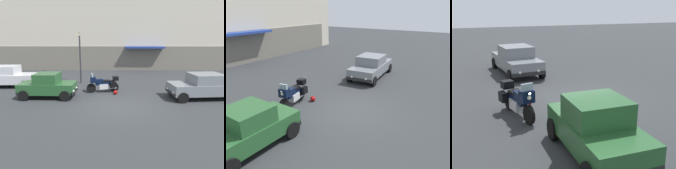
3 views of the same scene
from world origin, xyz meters
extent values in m
plane|color=#2D3033|center=(0.00, 0.00, 0.00)|extent=(80.00, 80.00, 0.00)
cube|color=beige|center=(0.00, 13.86, 5.62)|extent=(31.11, 2.40, 11.23)
cube|color=#6D675C|center=(0.00, 12.64, 1.40)|extent=(28.00, 0.12, 2.80)
cube|color=navy|center=(3.14, 12.21, 2.70)|extent=(4.40, 1.10, 0.20)
cylinder|color=black|center=(-1.85, 2.73, 0.32)|extent=(0.66, 0.28, 0.64)
cylinder|color=black|center=(-0.27, 3.09, 0.32)|extent=(0.66, 0.28, 0.64)
cylinder|color=#B7B7BC|center=(-1.83, 2.74, 0.75)|extent=(0.33, 0.14, 0.68)
cube|color=#B7B7BC|center=(-1.02, 2.92, 0.42)|extent=(0.67, 0.52, 0.36)
cube|color=black|center=(-1.02, 2.92, 0.66)|extent=(1.13, 0.52, 0.28)
cube|color=black|center=(-1.31, 2.86, 0.84)|extent=(0.58, 0.45, 0.24)
cube|color=black|center=(-0.82, 2.97, 0.80)|extent=(0.61, 0.42, 0.12)
cube|color=black|center=(-1.73, 2.76, 0.92)|extent=(0.45, 0.51, 0.40)
cube|color=#8C9EAD|center=(-1.77, 2.75, 1.22)|extent=(0.17, 0.41, 0.28)
sphere|color=#EAEACC|center=(-1.91, 2.72, 0.92)|extent=(0.14, 0.14, 0.14)
cylinder|color=black|center=(-1.65, 2.78, 1.02)|extent=(0.18, 0.61, 0.04)
cylinder|color=#B7B7BC|center=(-0.39, 2.86, 0.30)|extent=(0.56, 0.21, 0.09)
cube|color=black|center=(-0.32, 2.79, 0.58)|extent=(0.43, 0.28, 0.36)
cube|color=black|center=(-0.45, 3.34, 0.58)|extent=(0.43, 0.28, 0.36)
cube|color=black|center=(-0.17, 3.11, 0.95)|extent=(0.44, 0.47, 0.28)
cylinder|color=black|center=(-0.83, 2.78, 0.15)|extent=(0.05, 0.13, 0.29)
sphere|color=#990C0C|center=(-0.18, 2.36, 0.14)|extent=(0.28, 0.28, 0.28)
cube|color=silver|center=(-8.37, 4.35, 0.66)|extent=(3.89, 1.86, 0.68)
cube|color=silver|center=(-8.52, 4.34, 1.32)|extent=(1.69, 1.60, 0.64)
cube|color=#8C9EAD|center=(-7.77, 4.39, 1.32)|extent=(0.14, 1.40, 0.54)
cube|color=black|center=(-6.52, 4.46, 0.42)|extent=(0.22, 1.64, 0.20)
cylinder|color=black|center=(-6.97, 5.21, 0.32)|extent=(0.65, 0.26, 0.64)
cylinder|color=black|center=(-6.87, 3.66, 0.32)|extent=(0.65, 0.26, 0.64)
sphere|color=silver|center=(-6.50, 4.91, 0.54)|extent=(0.14, 0.14, 0.14)
sphere|color=silver|center=(-6.44, 4.01, 0.54)|extent=(0.14, 0.14, 0.14)
cube|color=slate|center=(5.46, 1.63, 0.64)|extent=(4.64, 2.15, 0.64)
cube|color=slate|center=(5.41, 1.63, 1.26)|extent=(2.04, 1.78, 0.60)
cube|color=#8C9EAD|center=(4.52, 1.55, 1.26)|extent=(0.19, 1.50, 0.51)
cube|color=#8C9EAD|center=(6.31, 1.71, 1.26)|extent=(0.19, 1.50, 0.48)
cube|color=black|center=(3.27, 1.44, 0.42)|extent=(0.28, 1.76, 0.20)
cylinder|color=black|center=(3.75, 0.64, 0.32)|extent=(0.66, 0.28, 0.64)
cylinder|color=black|center=(3.60, 2.31, 0.32)|extent=(0.66, 0.28, 0.64)
cylinder|color=black|center=(7.18, 2.63, 0.32)|extent=(0.66, 0.28, 0.64)
sphere|color=silver|center=(3.27, 0.95, 0.54)|extent=(0.14, 0.14, 0.14)
sphere|color=silver|center=(3.18, 1.92, 0.54)|extent=(0.14, 0.14, 0.14)
cube|color=#235128|center=(-4.44, 1.62, 0.64)|extent=(3.42, 1.60, 0.64)
cube|color=#235128|center=(-4.44, 1.62, 1.26)|extent=(1.42, 1.45, 0.60)
cube|color=#8C9EAD|center=(-3.79, 1.61, 1.26)|extent=(0.08, 1.33, 0.51)
cube|color=#8C9EAD|center=(-5.09, 1.63, 1.26)|extent=(0.08, 1.33, 0.48)
cube|color=black|center=(-2.79, 1.60, 0.42)|extent=(0.14, 1.56, 0.20)
cube|color=black|center=(-6.09, 1.64, 0.42)|extent=(0.14, 1.56, 0.20)
cylinder|color=black|center=(-3.18, 2.34, 0.32)|extent=(0.64, 0.23, 0.64)
cylinder|color=black|center=(-3.20, 0.86, 0.32)|extent=(0.64, 0.23, 0.64)
cylinder|color=black|center=(-5.68, 2.37, 0.32)|extent=(0.64, 0.23, 0.64)
cylinder|color=black|center=(-5.70, 0.89, 0.32)|extent=(0.64, 0.23, 0.64)
sphere|color=silver|center=(-2.73, 2.02, 0.54)|extent=(0.14, 0.14, 0.14)
sphere|color=silver|center=(-2.74, 1.17, 0.54)|extent=(0.14, 0.14, 0.14)
cylinder|color=#2D2D33|center=(-3.09, 5.80, 2.06)|extent=(0.12, 0.12, 4.12)
cylinder|color=#2D2D33|center=(-3.09, 5.45, 4.02)|extent=(0.08, 0.70, 0.08)
cube|color=beige|center=(-3.09, 5.10, 3.97)|extent=(0.28, 0.36, 0.16)
cylinder|color=#333338|center=(-6.68, 7.10, 0.42)|extent=(0.16, 0.16, 0.84)
sphere|color=#333338|center=(-6.68, 7.10, 0.84)|extent=(0.16, 0.16, 0.16)
camera|label=1|loc=(-0.18, -10.06, 3.64)|focal=30.77mm
camera|label=2|loc=(-8.10, -4.47, 4.68)|focal=34.15mm
camera|label=3|loc=(-10.37, 4.75, 3.80)|focal=45.75mm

